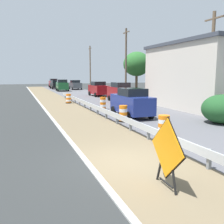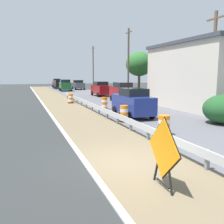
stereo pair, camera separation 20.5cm
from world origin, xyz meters
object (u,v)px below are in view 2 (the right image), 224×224
object	(u,v)px
traffic_barrel_nearest	(164,126)
traffic_barrel_mid	(105,104)
car_mid_far_lane	(101,89)
car_distant_b	(133,102)
warning_sign_diamond	(163,151)
car_lead_near_lane	(57,83)
traffic_barrel_far	(71,99)
utility_pole_mid	(128,63)
car_lead_far_lane	(59,84)
car_distant_a	(78,85)
utility_pole_far	(93,68)
car_trailing_far_lane	(65,85)
car_trailing_near_lane	(123,92)
utility_pole_near	(213,63)
traffic_barrel_close	(124,114)

from	to	relation	value
traffic_barrel_nearest	traffic_barrel_mid	size ratio (longest dim) A/B	0.93
car_mid_far_lane	car_distant_b	world-z (taller)	car_distant_b
traffic_barrel_mid	warning_sign_diamond	bearing A→B (deg)	-102.34
traffic_barrel_nearest	car_lead_near_lane	world-z (taller)	car_lead_near_lane
warning_sign_diamond	car_mid_far_lane	distance (m)	30.36
traffic_barrel_far	utility_pole_mid	size ratio (longest dim) A/B	0.11
traffic_barrel_mid	car_lead_far_lane	size ratio (longest dim) A/B	0.27
car_distant_a	utility_pole_far	xyz separation A→B (m)	(2.06, -4.50, 3.49)
traffic_barrel_mid	car_lead_far_lane	world-z (taller)	car_lead_far_lane
utility_pole_mid	car_lead_near_lane	bearing A→B (deg)	99.04
car_trailing_far_lane	utility_pole_far	xyz separation A→B (m)	(5.54, -0.39, 3.39)
traffic_barrel_far	traffic_barrel_nearest	bearing A→B (deg)	-83.44
traffic_barrel_nearest	car_trailing_near_lane	xyz separation A→B (m)	(4.18, 15.73, 0.65)
car_distant_a	utility_pole_mid	size ratio (longest dim) A/B	0.47
car_distant_b	car_distant_a	bearing A→B (deg)	-4.92
car_distant_a	utility_pole_far	world-z (taller)	utility_pole_far
warning_sign_diamond	utility_pole_near	distance (m)	13.36
traffic_barrel_far	car_mid_far_lane	xyz separation A→B (m)	(5.96, 7.78, 0.61)
utility_pole_mid	utility_pole_far	distance (m)	17.82
traffic_barrel_far	car_distant_a	world-z (taller)	car_distant_a
utility_pole_far	car_lead_far_lane	bearing A→B (deg)	124.11
traffic_barrel_mid	utility_pole_far	xyz separation A→B (m)	(6.38, 26.63, 3.98)
car_distant_a	car_lead_far_lane	bearing A→B (deg)	-137.39
car_distant_b	utility_pole_near	xyz separation A→B (m)	(5.32, -2.27, 2.87)
warning_sign_diamond	traffic_barrel_nearest	size ratio (longest dim) A/B	1.95
car_trailing_far_lane	car_distant_a	world-z (taller)	car_trailing_far_lane
traffic_barrel_nearest	traffic_barrel_close	size ratio (longest dim) A/B	0.94
traffic_barrel_close	utility_pole_far	xyz separation A→B (m)	(7.01, 32.73, 3.99)
traffic_barrel_nearest	car_distant_b	bearing A→B (deg)	81.56
utility_pole_mid	utility_pole_far	world-z (taller)	utility_pole_mid
traffic_barrel_nearest	utility_pole_far	bearing A→B (deg)	80.04
warning_sign_diamond	car_distant_b	distance (m)	11.96
car_trailing_far_lane	utility_pole_far	bearing A→B (deg)	-91.93
car_lead_far_lane	car_trailing_far_lane	world-z (taller)	car_trailing_far_lane
car_lead_far_lane	utility_pole_mid	distance (m)	26.91
warning_sign_diamond	utility_pole_far	xyz separation A→B (m)	(9.80, 42.22, 3.42)
car_lead_far_lane	car_distant_b	world-z (taller)	car_distant_b
warning_sign_diamond	car_lead_near_lane	bearing A→B (deg)	-91.63
traffic_barrel_close	car_lead_far_lane	bearing A→B (deg)	88.05
traffic_barrel_nearest	utility_pole_far	distance (m)	37.66
traffic_barrel_nearest	car_distant_b	world-z (taller)	car_distant_b
traffic_barrel_close	traffic_barrel_mid	distance (m)	6.13
utility_pole_mid	traffic_barrel_far	bearing A→B (deg)	-161.37
traffic_barrel_nearest	car_distant_a	bearing A→B (deg)	83.90
warning_sign_diamond	car_trailing_far_lane	xyz separation A→B (m)	(4.25, 42.61, 0.04)
traffic_barrel_nearest	car_lead_far_lane	bearing A→B (deg)	88.90
car_trailing_far_lane	utility_pole_mid	bearing A→B (deg)	-161.66
car_lead_near_lane	car_trailing_far_lane	bearing A→B (deg)	179.52
warning_sign_diamond	car_distant_b	size ratio (longest dim) A/B	0.45
traffic_barrel_close	car_mid_far_lane	bearing A→B (deg)	76.98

